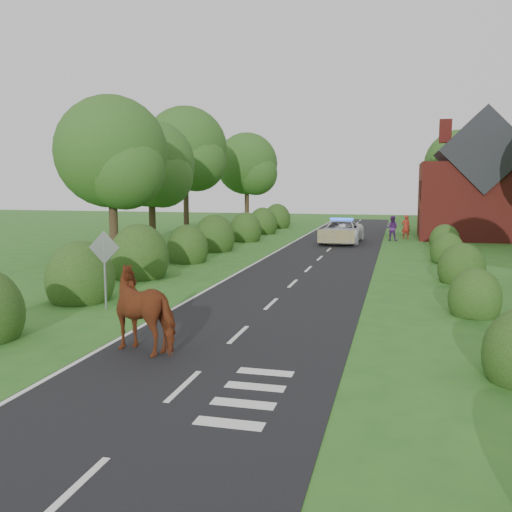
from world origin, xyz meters
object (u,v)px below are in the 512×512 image
(cow, at_px, (148,315))
(police_van, at_px, (341,232))
(pedestrian_red, at_px, (406,227))
(pedestrian_purple, at_px, (392,228))
(road_sign, at_px, (104,258))

(cow, distance_m, police_van, 26.14)
(cow, bearing_deg, pedestrian_red, -176.13)
(pedestrian_red, bearing_deg, pedestrian_purple, 37.94)
(road_sign, height_order, police_van, road_sign)
(cow, bearing_deg, road_sign, -123.63)
(road_sign, xyz_separation_m, cow, (3.24, -3.78, -0.80))
(road_sign, bearing_deg, police_van, 76.56)
(pedestrian_purple, bearing_deg, pedestrian_red, -112.80)
(pedestrian_red, bearing_deg, road_sign, 52.10)
(cow, xyz_separation_m, pedestrian_red, (6.32, 29.90, 0.02))
(road_sign, distance_m, pedestrian_purple, 26.19)
(pedestrian_red, height_order, pedestrian_purple, pedestrian_purple)
(road_sign, distance_m, cow, 5.04)
(cow, relative_size, pedestrian_purple, 1.37)
(road_sign, height_order, pedestrian_purple, road_sign)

